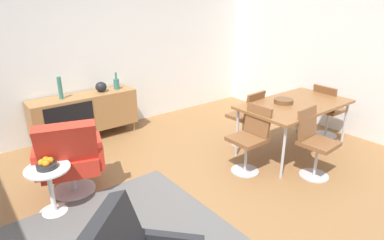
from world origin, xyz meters
name	(u,v)px	position (x,y,z in m)	size (l,w,h in m)	color
ground_plane	(191,196)	(0.00, 0.00, 0.00)	(8.32, 8.32, 0.00)	olive
wall_back	(90,46)	(0.00, 2.60, 1.40)	(6.80, 0.12, 2.80)	silver
wall_right	(354,47)	(3.20, 0.00, 1.40)	(0.12, 5.60, 2.80)	silver
sideboard	(85,112)	(-0.31, 2.30, 0.44)	(1.60, 0.45, 0.72)	olive
vase_cobalt	(60,88)	(-0.63, 2.30, 0.88)	(0.06, 0.06, 0.33)	#337266
vase_sculptural_dark	(116,83)	(0.26, 2.30, 0.81)	(0.09, 0.09, 0.27)	#337266
vase_ceramic_small	(101,87)	(-0.01, 2.30, 0.80)	(0.17, 0.17, 0.16)	black
dining_table	(295,106)	(1.85, 0.02, 0.70)	(1.60, 0.90, 0.74)	brown
wooden_bowl_on_table	(284,101)	(1.72, 0.12, 0.77)	(0.26, 0.26, 0.06)	brown
dining_chair_near_window	(250,137)	(0.96, 0.02, 0.47)	(0.43, 0.40, 0.86)	brown
dining_chair_front_left	(314,140)	(1.50, -0.54, 0.47)	(0.42, 0.45, 0.86)	brown
dining_chair_far_end	(327,109)	(2.74, 0.02, 0.47)	(0.44, 0.41, 0.86)	brown
dining_chair_back_left	(247,116)	(1.50, 0.58, 0.47)	(0.43, 0.45, 0.86)	brown
lounge_chair_red	(69,157)	(-1.02, 0.88, 0.47)	(0.84, 0.80, 0.95)	red
side_table_round	(50,185)	(-1.30, 0.67, 0.32)	(0.44, 0.44, 0.52)	white
fruit_bowl	(46,164)	(-1.30, 0.67, 0.56)	(0.20, 0.20, 0.11)	#262628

